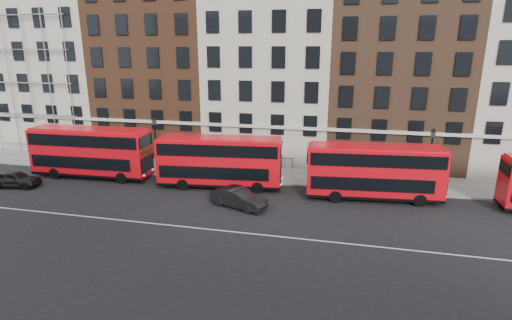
% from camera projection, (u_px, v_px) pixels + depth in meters
% --- Properties ---
extents(ground, '(120.00, 120.00, 0.00)m').
position_uv_depth(ground, '(223.00, 218.00, 28.53)').
color(ground, black).
rests_on(ground, ground).
extents(pavement, '(80.00, 5.00, 0.15)m').
position_uv_depth(pavement, '(256.00, 173.00, 38.35)').
color(pavement, gray).
rests_on(pavement, ground).
extents(kerb, '(80.00, 0.30, 0.16)m').
position_uv_depth(kerb, '(250.00, 181.00, 36.01)').
color(kerb, gray).
rests_on(kerb, ground).
extents(road_centre_line, '(70.00, 0.12, 0.01)m').
position_uv_depth(road_centre_line, '(214.00, 230.00, 26.65)').
color(road_centre_line, white).
rests_on(road_centre_line, ground).
extents(building_terrace, '(64.00, 11.95, 22.00)m').
position_uv_depth(building_terrace, '(269.00, 62.00, 42.55)').
color(building_terrace, '#B5AE9D').
rests_on(building_terrace, ground).
extents(bus_a, '(11.20, 3.03, 4.67)m').
position_uv_depth(bus_a, '(90.00, 151.00, 36.80)').
color(bus_a, red).
rests_on(bus_a, ground).
extents(bus_b, '(10.79, 3.64, 4.45)m').
position_uv_depth(bus_b, '(219.00, 161.00, 34.14)').
color(bus_b, red).
rests_on(bus_b, ground).
extents(bus_c, '(10.69, 3.52, 4.41)m').
position_uv_depth(bus_c, '(374.00, 171.00, 31.41)').
color(bus_c, red).
rests_on(bus_c, ground).
extents(car_rear, '(4.46, 2.36, 1.44)m').
position_uv_depth(car_rear, '(15.00, 179.00, 34.66)').
color(car_rear, black).
rests_on(car_rear, ground).
extents(car_front, '(4.71, 2.94, 1.47)m').
position_uv_depth(car_front, '(239.00, 198.00, 30.27)').
color(car_front, black).
rests_on(car_front, ground).
extents(lamp_post_left, '(0.44, 0.44, 5.33)m').
position_uv_depth(lamp_post_left, '(156.00, 142.00, 38.02)').
color(lamp_post_left, black).
rests_on(lamp_post_left, pavement).
extents(lamp_post_right, '(0.44, 0.44, 5.33)m').
position_uv_depth(lamp_post_right, '(430.00, 157.00, 32.76)').
color(lamp_post_right, black).
rests_on(lamp_post_right, pavement).
extents(iron_railings, '(6.60, 0.06, 1.00)m').
position_uv_depth(iron_railings, '(261.00, 161.00, 40.26)').
color(iron_railings, black).
rests_on(iron_railings, pavement).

